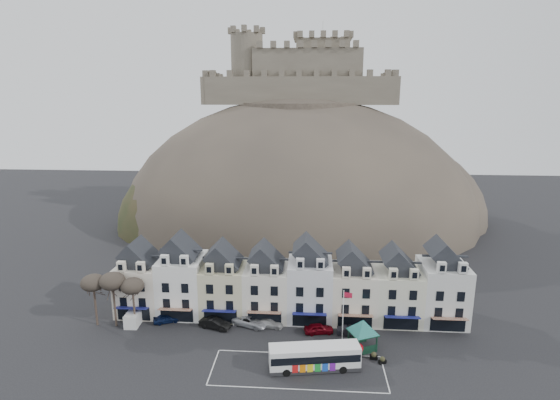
# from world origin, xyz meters

# --- Properties ---
(ground) EXTENTS (300.00, 300.00, 0.00)m
(ground) POSITION_xyz_m (0.00, 0.00, 0.00)
(ground) COLOR black
(ground) RESTS_ON ground
(coach_bay_markings) EXTENTS (22.00, 7.50, 0.01)m
(coach_bay_markings) POSITION_xyz_m (2.00, 1.25, 0.00)
(coach_bay_markings) COLOR silver
(coach_bay_markings) RESTS_ON ground
(townhouse_terrace) EXTENTS (54.40, 9.35, 11.80)m
(townhouse_terrace) POSITION_xyz_m (0.15, 15.97, 5.30)
(townhouse_terrace) COLOR white
(townhouse_terrace) RESTS_ON ground
(castle_hill) EXTENTS (100.00, 76.00, 68.00)m
(castle_hill) POSITION_xyz_m (1.25, 68.95, 0.11)
(castle_hill) COLOR #3D352F
(castle_hill) RESTS_ON ground
(castle) EXTENTS (50.20, 22.20, 22.00)m
(castle) POSITION_xyz_m (0.51, 75.93, 40.19)
(castle) COLOR brown
(castle) RESTS_ON ground
(tree_left_far) EXTENTS (3.61, 3.61, 8.24)m
(tree_left_far) POSITION_xyz_m (-29.00, 10.50, 6.90)
(tree_left_far) COLOR #352922
(tree_left_far) RESTS_ON ground
(tree_left_mid) EXTENTS (3.78, 3.78, 8.64)m
(tree_left_mid) POSITION_xyz_m (-26.00, 10.50, 7.24)
(tree_left_mid) COLOR #352922
(tree_left_mid) RESTS_ON ground
(tree_left_near) EXTENTS (3.43, 3.43, 7.84)m
(tree_left_near) POSITION_xyz_m (-23.00, 10.50, 6.55)
(tree_left_near) COLOR #352922
(tree_left_near) RESTS_ON ground
(bus) EXTENTS (11.86, 4.46, 3.27)m
(bus) POSITION_xyz_m (4.08, 1.74, 1.81)
(bus) COLOR #262628
(bus) RESTS_ON ground
(bus_shelter) EXTENTS (6.26, 6.26, 4.35)m
(bus_shelter) POSITION_xyz_m (10.74, 6.84, 3.38)
(bus_shelter) COLOR black
(bus_shelter) RESTS_ON ground
(red_buoy) EXTENTS (1.42, 1.42, 1.76)m
(red_buoy) POSITION_xyz_m (10.00, 5.17, 0.90)
(red_buoy) COLOR black
(red_buoy) RESTS_ON ground
(flagpole) EXTENTS (1.18, 0.39, 8.42)m
(flagpole) POSITION_xyz_m (8.09, 7.33, 4.81)
(flagpole) COLOR silver
(flagpole) RESTS_ON ground
(white_van) EXTENTS (2.18, 4.61, 2.06)m
(white_van) POSITION_xyz_m (-23.48, 11.59, 1.03)
(white_van) COLOR white
(white_van) RESTS_ON ground
(planter_west) EXTENTS (1.08, 0.72, 1.02)m
(planter_west) POSITION_xyz_m (12.00, 4.40, 0.49)
(planter_west) COLOR black
(planter_west) RESTS_ON ground
(planter_east) EXTENTS (1.09, 0.83, 0.98)m
(planter_east) POSITION_xyz_m (13.00, 3.50, 0.47)
(planter_east) COLOR black
(planter_east) RESTS_ON ground
(car_navy) EXTENTS (4.33, 2.99, 1.37)m
(car_navy) POSITION_xyz_m (-18.65, 12.00, 0.68)
(car_navy) COLOR #0B163A
(car_navy) RESTS_ON ground
(car_black) EXTENTS (5.07, 2.97, 1.58)m
(car_black) POSITION_xyz_m (-10.80, 10.80, 0.79)
(car_black) COLOR black
(car_black) RESTS_ON ground
(car_silver) EXTENTS (5.98, 4.20, 1.54)m
(car_silver) POSITION_xyz_m (-5.60, 12.00, 0.77)
(car_silver) COLOR #B1B3B9
(car_silver) RESTS_ON ground
(car_white) EXTENTS (4.38, 2.27, 1.22)m
(car_white) POSITION_xyz_m (-2.67, 11.75, 0.61)
(car_white) COLOR #B8B8B8
(car_white) RESTS_ON ground
(car_maroon) EXTENTS (4.57, 2.51, 1.47)m
(car_maroon) POSITION_xyz_m (4.80, 10.47, 0.74)
(car_maroon) COLOR #5B050E
(car_maroon) RESTS_ON ground
(car_charcoal) EXTENTS (4.01, 1.45, 1.32)m
(car_charcoal) POSITION_xyz_m (9.45, 10.26, 0.66)
(car_charcoal) COLOR black
(car_charcoal) RESTS_ON ground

